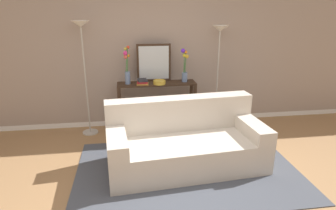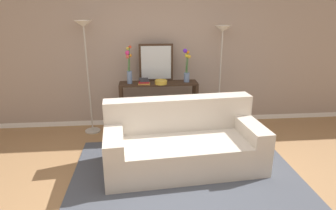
{
  "view_description": "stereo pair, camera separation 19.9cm",
  "coord_description": "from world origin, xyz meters",
  "px_view_note": "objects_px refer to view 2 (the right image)",
  "views": [
    {
      "loc": [
        -0.46,
        -2.69,
        2.05
      ],
      "look_at": [
        0.13,
        1.36,
        0.67
      ],
      "focal_mm": 31.02,
      "sensor_mm": 36.0,
      "label": 1
    },
    {
      "loc": [
        -0.26,
        -2.72,
        2.05
      ],
      "look_at": [
        0.13,
        1.36,
        0.67
      ],
      "focal_mm": 31.02,
      "sensor_mm": 36.0,
      "label": 2
    }
  ],
  "objects_px": {
    "couch": "(183,144)",
    "fruit_bowl": "(161,82)",
    "floor_lamp_right": "(222,49)",
    "book_stack": "(144,82)",
    "floor_lamp_left": "(85,46)",
    "book_row_under_console": "(136,127)",
    "vase_tall_flowers": "(129,67)",
    "wall_mirror": "(156,63)",
    "console_table": "(159,98)",
    "vase_short_flowers": "(187,67)"
  },
  "relations": [
    {
      "from": "couch",
      "to": "floor_lamp_left",
      "type": "bearing_deg",
      "value": 137.83
    },
    {
      "from": "floor_lamp_left",
      "to": "vase_tall_flowers",
      "type": "distance_m",
      "value": 0.76
    },
    {
      "from": "wall_mirror",
      "to": "floor_lamp_right",
      "type": "bearing_deg",
      "value": -5.94
    },
    {
      "from": "floor_lamp_right",
      "to": "book_row_under_console",
      "type": "height_order",
      "value": "floor_lamp_right"
    },
    {
      "from": "vase_short_flowers",
      "to": "book_stack",
      "type": "distance_m",
      "value": 0.76
    },
    {
      "from": "couch",
      "to": "floor_lamp_left",
      "type": "relative_size",
      "value": 1.14
    },
    {
      "from": "vase_tall_flowers",
      "to": "book_stack",
      "type": "xyz_separation_m",
      "value": [
        0.24,
        -0.09,
        -0.23
      ]
    },
    {
      "from": "floor_lamp_left",
      "to": "vase_short_flowers",
      "type": "bearing_deg",
      "value": -0.25
    },
    {
      "from": "floor_lamp_left",
      "to": "book_stack",
      "type": "bearing_deg",
      "value": -7.26
    },
    {
      "from": "floor_lamp_left",
      "to": "book_stack",
      "type": "height_order",
      "value": "floor_lamp_left"
    },
    {
      "from": "couch",
      "to": "fruit_bowl",
      "type": "relative_size",
      "value": 10.45
    },
    {
      "from": "floor_lamp_right",
      "to": "fruit_bowl",
      "type": "relative_size",
      "value": 8.76
    },
    {
      "from": "book_row_under_console",
      "to": "floor_lamp_left",
      "type": "bearing_deg",
      "value": 178.32
    },
    {
      "from": "floor_lamp_left",
      "to": "wall_mirror",
      "type": "distance_m",
      "value": 1.18
    },
    {
      "from": "couch",
      "to": "wall_mirror",
      "type": "xyz_separation_m",
      "value": [
        -0.27,
        1.38,
        0.86
      ]
    },
    {
      "from": "floor_lamp_right",
      "to": "fruit_bowl",
      "type": "xyz_separation_m",
      "value": [
        -1.03,
        -0.12,
        -0.51
      ]
    },
    {
      "from": "floor_lamp_right",
      "to": "console_table",
      "type": "bearing_deg",
      "value": -178.8
    },
    {
      "from": "couch",
      "to": "console_table",
      "type": "relative_size",
      "value": 1.61
    },
    {
      "from": "fruit_bowl",
      "to": "book_row_under_console",
      "type": "distance_m",
      "value": 0.94
    },
    {
      "from": "floor_lamp_right",
      "to": "book_stack",
      "type": "bearing_deg",
      "value": -174.89
    },
    {
      "from": "vase_tall_flowers",
      "to": "book_stack",
      "type": "relative_size",
      "value": 3.06
    },
    {
      "from": "floor_lamp_left",
      "to": "fruit_bowl",
      "type": "bearing_deg",
      "value": -5.72
    },
    {
      "from": "floor_lamp_right",
      "to": "vase_tall_flowers",
      "type": "height_order",
      "value": "floor_lamp_right"
    },
    {
      "from": "floor_lamp_right",
      "to": "vase_tall_flowers",
      "type": "xyz_separation_m",
      "value": [
        -1.54,
        -0.02,
        -0.27
      ]
    },
    {
      "from": "floor_lamp_left",
      "to": "vase_short_flowers",
      "type": "xyz_separation_m",
      "value": [
        1.63,
        -0.01,
        -0.37
      ]
    },
    {
      "from": "couch",
      "to": "fruit_bowl",
      "type": "distance_m",
      "value": 1.3
    },
    {
      "from": "vase_tall_flowers",
      "to": "fruit_bowl",
      "type": "distance_m",
      "value": 0.58
    },
    {
      "from": "vase_short_flowers",
      "to": "fruit_bowl",
      "type": "xyz_separation_m",
      "value": [
        -0.44,
        -0.11,
        -0.21
      ]
    },
    {
      "from": "vase_short_flowers",
      "to": "book_row_under_console",
      "type": "relative_size",
      "value": 2.02
    },
    {
      "from": "console_table",
      "to": "book_stack",
      "type": "relative_size",
      "value": 6.48
    },
    {
      "from": "floor_lamp_right",
      "to": "wall_mirror",
      "type": "distance_m",
      "value": 1.12
    },
    {
      "from": "vase_tall_flowers",
      "to": "vase_short_flowers",
      "type": "xyz_separation_m",
      "value": [
        0.96,
        0.02,
        -0.02
      ]
    },
    {
      "from": "floor_lamp_right",
      "to": "vase_short_flowers",
      "type": "relative_size",
      "value": 3.18
    },
    {
      "from": "console_table",
      "to": "book_stack",
      "type": "distance_m",
      "value": 0.41
    },
    {
      "from": "floor_lamp_left",
      "to": "console_table",
      "type": "bearing_deg",
      "value": -1.1
    },
    {
      "from": "fruit_bowl",
      "to": "book_stack",
      "type": "bearing_deg",
      "value": 179.4
    },
    {
      "from": "couch",
      "to": "book_stack",
      "type": "xyz_separation_m",
      "value": [
        -0.48,
        1.15,
        0.59
      ]
    },
    {
      "from": "floor_lamp_left",
      "to": "book_row_under_console",
      "type": "relative_size",
      "value": 6.74
    },
    {
      "from": "fruit_bowl",
      "to": "book_stack",
      "type": "distance_m",
      "value": 0.28
    },
    {
      "from": "console_table",
      "to": "vase_tall_flowers",
      "type": "distance_m",
      "value": 0.73
    },
    {
      "from": "fruit_bowl",
      "to": "floor_lamp_left",
      "type": "bearing_deg",
      "value": 174.28
    },
    {
      "from": "wall_mirror",
      "to": "fruit_bowl",
      "type": "xyz_separation_m",
      "value": [
        0.06,
        -0.23,
        -0.28
      ]
    },
    {
      "from": "floor_lamp_left",
      "to": "wall_mirror",
      "type": "xyz_separation_m",
      "value": [
        1.13,
        0.11,
        -0.3
      ]
    },
    {
      "from": "console_table",
      "to": "vase_short_flowers",
      "type": "distance_m",
      "value": 0.71
    },
    {
      "from": "floor_lamp_left",
      "to": "book_row_under_console",
      "type": "xyz_separation_m",
      "value": [
        0.76,
        -0.02,
        -1.41
      ]
    },
    {
      "from": "floor_lamp_right",
      "to": "fruit_bowl",
      "type": "distance_m",
      "value": 1.15
    },
    {
      "from": "book_stack",
      "to": "floor_lamp_left",
      "type": "bearing_deg",
      "value": 172.74
    },
    {
      "from": "floor_lamp_right",
      "to": "book_row_under_console",
      "type": "relative_size",
      "value": 6.42
    },
    {
      "from": "console_table",
      "to": "floor_lamp_right",
      "type": "relative_size",
      "value": 0.74
    },
    {
      "from": "couch",
      "to": "console_table",
      "type": "xyz_separation_m",
      "value": [
        -0.24,
        1.24,
        0.27
      ]
    }
  ]
}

